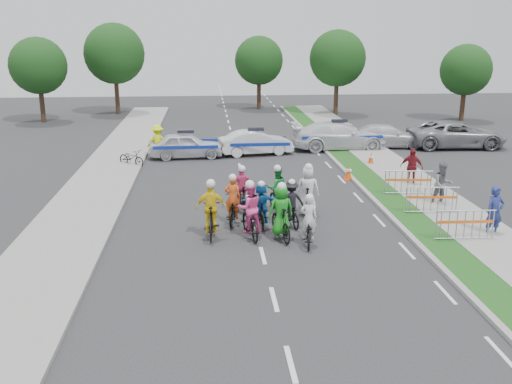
{
  "coord_description": "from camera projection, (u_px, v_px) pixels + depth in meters",
  "views": [
    {
      "loc": [
        -1.64,
        -16.4,
        6.75
      ],
      "look_at": [
        0.08,
        3.37,
        1.1
      ],
      "focal_mm": 40.0,
      "sensor_mm": 36.0,
      "label": 1
    }
  ],
  "objects": [
    {
      "name": "rider_4",
      "position": [
        291.0,
        207.0,
        20.3
      ],
      "size": [
        1.03,
        1.77,
        1.73
      ],
      "rotation": [
        0.0,
        0.0,
        3.3
      ],
      "color": "black",
      "rests_on": "ground"
    },
    {
      "name": "tree_2",
      "position": [
        466.0,
        70.0,
        43.06
      ],
      "size": [
        3.85,
        3.85,
        5.77
      ],
      "color": "#382619",
      "rests_on": "ground"
    },
    {
      "name": "barrier_0",
      "position": [
        465.0,
        226.0,
        18.65
      ],
      "size": [
        2.02,
        0.57,
        1.12
      ],
      "primitive_type": null,
      "rotation": [
        0.0,
        0.0,
        -0.03
      ],
      "color": "#A5A8AD",
      "rests_on": "ground"
    },
    {
      "name": "police_car_2",
      "position": [
        339.0,
        136.0,
        33.24
      ],
      "size": [
        5.54,
        2.32,
        1.6
      ],
      "primitive_type": "imported",
      "rotation": [
        0.0,
        0.0,
        1.59
      ],
      "color": "silver",
      "rests_on": "ground"
    },
    {
      "name": "spectator_1",
      "position": [
        443.0,
        184.0,
        22.46
      ],
      "size": [
        0.9,
        0.72,
        1.77
      ],
      "primitive_type": "imported",
      "rotation": [
        0.0,
        0.0,
        0.06
      ],
      "color": "slate",
      "rests_on": "ground"
    },
    {
      "name": "rider_5",
      "position": [
        261.0,
        207.0,
        20.07
      ],
      "size": [
        1.38,
        1.65,
        1.72
      ],
      "rotation": [
        0.0,
        0.0,
        3.17
      ],
      "color": "black",
      "rests_on": "ground"
    },
    {
      "name": "spectator_0",
      "position": [
        495.0,
        212.0,
        19.13
      ],
      "size": [
        0.69,
        0.5,
        1.75
      ],
      "primitive_type": "imported",
      "rotation": [
        0.0,
        0.0,
        0.13
      ],
      "color": "navy",
      "rests_on": "ground"
    },
    {
      "name": "grass_strip",
      "position": [
        394.0,
        202.0,
        22.96
      ],
      "size": [
        1.2,
        60.0,
        0.11
      ],
      "primitive_type": "cube",
      "color": "#1A4416",
      "rests_on": "ground"
    },
    {
      "name": "police_car_1",
      "position": [
        256.0,
        143.0,
        31.92
      ],
      "size": [
        4.27,
        2.11,
        1.35
      ],
      "primitive_type": "imported",
      "rotation": [
        0.0,
        0.0,
        1.74
      ],
      "color": "silver",
      "rests_on": "ground"
    },
    {
      "name": "barrier_2",
      "position": [
        408.0,
        184.0,
        23.85
      ],
      "size": [
        2.04,
        0.72,
        1.12
      ],
      "primitive_type": null,
      "rotation": [
        0.0,
        0.0,
        -0.11
      ],
      "color": "#A5A8AD",
      "rests_on": "ground"
    },
    {
      "name": "tree_3",
      "position": [
        114.0,
        54.0,
        46.27
      ],
      "size": [
        4.9,
        4.9,
        7.35
      ],
      "color": "#382619",
      "rests_on": "ground"
    },
    {
      "name": "civilian_suv",
      "position": [
        457.0,
        134.0,
        33.81
      ],
      "size": [
        5.8,
        2.91,
        1.58
      ],
      "primitive_type": "imported",
      "rotation": [
        0.0,
        0.0,
        1.52
      ],
      "color": "gray",
      "rests_on": "ground"
    },
    {
      "name": "rider_0",
      "position": [
        308.0,
        228.0,
        18.47
      ],
      "size": [
        0.85,
        1.78,
        1.75
      ],
      "rotation": [
        0.0,
        0.0,
        2.99
      ],
      "color": "black",
      "rests_on": "ground"
    },
    {
      "name": "rider_8",
      "position": [
        277.0,
        195.0,
        21.71
      ],
      "size": [
        0.96,
        1.94,
        1.89
      ],
      "rotation": [
        0.0,
        0.0,
        3.32
      ],
      "color": "black",
      "rests_on": "ground"
    },
    {
      "name": "cone_0",
      "position": [
        348.0,
        173.0,
        26.6
      ],
      "size": [
        0.4,
        0.4,
        0.7
      ],
      "color": "#F24C0C",
      "rests_on": "ground"
    },
    {
      "name": "rider_7",
      "position": [
        308.0,
        195.0,
        21.33
      ],
      "size": [
        0.93,
        2.0,
        2.04
      ],
      "rotation": [
        0.0,
        0.0,
        2.98
      ],
      "color": "black",
      "rests_on": "ground"
    },
    {
      "name": "barrier_1",
      "position": [
        431.0,
        201.0,
        21.39
      ],
      "size": [
        2.04,
        0.68,
        1.12
      ],
      "primitive_type": null,
      "rotation": [
        0.0,
        0.0,
        -0.09
      ],
      "color": "#A5A8AD",
      "rests_on": "ground"
    },
    {
      "name": "curb_right",
      "position": [
        377.0,
        203.0,
        22.9
      ],
      "size": [
        0.2,
        60.0,
        0.12
      ],
      "primitive_type": "cube",
      "color": "gray",
      "rests_on": "ground"
    },
    {
      "name": "civilian_sedan",
      "position": [
        387.0,
        136.0,
        33.95
      ],
      "size": [
        4.71,
        2.24,
        1.33
      ],
      "primitive_type": "imported",
      "rotation": [
        0.0,
        0.0,
        1.49
      ],
      "color": "silver",
      "rests_on": "ground"
    },
    {
      "name": "rider_3",
      "position": [
        211.0,
        215.0,
        19.08
      ],
      "size": [
        1.05,
        1.97,
        2.05
      ],
      "rotation": [
        0.0,
        0.0,
        3.09
      ],
      "color": "black",
      "rests_on": "ground"
    },
    {
      "name": "marshal_hiviz",
      "position": [
        158.0,
        142.0,
        30.94
      ],
      "size": [
        1.21,
        0.73,
        1.83
      ],
      "primitive_type": "imported",
      "rotation": [
        0.0,
        0.0,
        3.1
      ],
      "color": "#E3FF0D",
      "rests_on": "ground"
    },
    {
      "name": "rider_1",
      "position": [
        281.0,
        217.0,
        18.91
      ],
      "size": [
        0.92,
        1.96,
        1.99
      ],
      "rotation": [
        0.0,
        0.0,
        3.33
      ],
      "color": "black",
      "rests_on": "ground"
    },
    {
      "name": "sidewalk_left",
      "position": [
        82.0,
        210.0,
        21.93
      ],
      "size": [
        3.0,
        60.0,
        0.13
      ],
      "primitive_type": "cube",
      "color": "gray",
      "rests_on": "ground"
    },
    {
      "name": "tree_4",
      "position": [
        259.0,
        61.0,
        49.38
      ],
      "size": [
        4.2,
        4.2,
        6.3
      ],
      "color": "#382619",
      "rests_on": "ground"
    },
    {
      "name": "rider_6",
      "position": [
        233.0,
        206.0,
        20.58
      ],
      "size": [
        0.92,
        1.89,
        1.85
      ],
      "rotation": [
        0.0,
        0.0,
        2.98
      ],
      "color": "black",
      "rests_on": "ground"
    },
    {
      "name": "ground",
      "position": [
        263.0,
        256.0,
        17.7
      ],
      "size": [
        90.0,
        90.0,
        0.0
      ],
      "primitive_type": "plane",
      "color": "#28282B",
      "rests_on": "ground"
    },
    {
      "name": "rider_9",
      "position": [
        242.0,
        193.0,
        21.86
      ],
      "size": [
        0.97,
        1.8,
        1.84
      ],
      "rotation": [
        0.0,
        0.0,
        3.29
      ],
      "color": "black",
      "rests_on": "ground"
    },
    {
      "name": "police_car_0",
      "position": [
        186.0,
        145.0,
        31.1
      ],
      "size": [
        4.15,
        1.9,
        1.38
      ],
      "primitive_type": "imported",
      "rotation": [
        0.0,
        0.0,
        1.64
      ],
      "color": "silver",
      "rests_on": "ground"
    },
    {
      "name": "sidewalk_right",
      "position": [
        437.0,
        201.0,
        23.11
      ],
      "size": [
        2.4,
        60.0,
        0.13
      ],
      "primitive_type": "cube",
      "color": "gray",
      "rests_on": "ground"
    },
    {
      "name": "tree_0",
      "position": [
        38.0,
        66.0,
        42.22
      ],
      "size": [
        4.2,
        4.2,
        6.3
      ],
      "color": "#382619",
      "rests_on": "ground"
    },
    {
      "name": "spectator_2",
      "position": [
        411.0,
        167.0,
        25.42
      ],
      "size": [
        1.08,
        0.82,
        1.71
      ],
      "primitive_type": "imported",
      "rotation": [
        0.0,
        0.0,
        -0.46
      ],
      "color": "maroon",
      "rests_on": "ground"
    },
    {
      "name": "parked_bike",
      "position": [
        131.0,
        158.0,
        29.29
      ],
      "size": [
        1.64,
        1.42,
        0.85
      ],
      "primitive_type": "imported",
      "rotation": [
        0.0,
        0.0,
        0.93
      ],
      "color": "black",
      "rests_on": "ground"
    },
    {
      "name": "rider_2",
      "position": [
        250.0,
        216.0,
        19.12
      ],
      "size": [
        1.02,
        2.06,
        2.01
      ],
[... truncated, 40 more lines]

